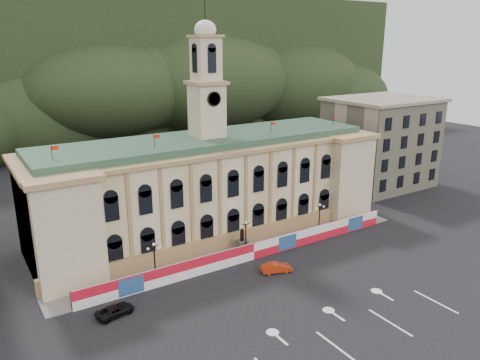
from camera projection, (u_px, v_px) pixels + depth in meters
ground at (326, 308)px, 54.29m from camera, size 260.00×260.00×0.00m
lane_markings at (357, 329)px, 50.25m from camera, size 26.00×10.00×0.02m
hill_ridge at (65, 75)px, 147.48m from camera, size 230.00×80.00×64.00m
city_hall at (210, 185)px, 74.42m from camera, size 56.20×17.60×37.10m
side_building_right at (380, 142)px, 98.77m from camera, size 21.00×17.00×18.60m
hoarding_fence at (254, 251)px, 66.16m from camera, size 50.00×0.44×2.50m
pavement at (243, 252)px, 68.63m from camera, size 56.00×5.50×0.16m
statue at (242, 244)px, 68.52m from camera, size 1.40×1.40×3.72m
lamp_left at (155, 258)px, 59.98m from camera, size 1.96×0.44×5.15m
lamp_center at (246, 235)px, 67.18m from camera, size 1.96×0.44×5.15m
lamp_right at (319, 216)px, 74.37m from camera, size 1.96×0.44×5.15m
red_sedan at (276, 267)px, 62.58m from camera, size 3.88×5.00×1.37m
black_suv at (115, 311)px, 52.69m from camera, size 3.58×5.11×1.22m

